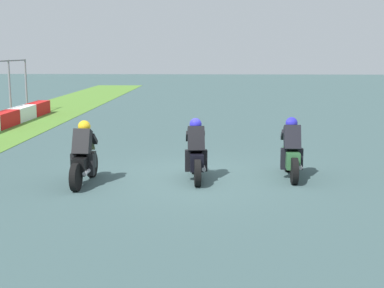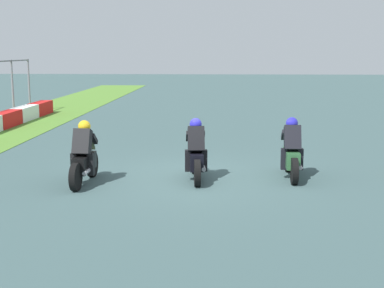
# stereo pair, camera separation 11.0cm
# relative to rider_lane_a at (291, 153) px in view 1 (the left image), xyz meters

# --- Properties ---
(ground_plane) EXTENTS (120.00, 120.00, 0.00)m
(ground_plane) POSITION_rel_rider_lane_a_xyz_m (-0.15, 2.47, -0.62)
(ground_plane) COLOR #385151
(rider_lane_a) EXTENTS (2.04, 0.54, 1.51)m
(rider_lane_a) POSITION_rel_rider_lane_a_xyz_m (0.00, 0.00, 0.00)
(rider_lane_a) COLOR black
(rider_lane_a) RESTS_ON ground_plane
(rider_lane_b) EXTENTS (2.04, 0.56, 1.51)m
(rider_lane_b) POSITION_rel_rider_lane_a_xyz_m (-0.32, 2.37, 0.00)
(rider_lane_b) COLOR black
(rider_lane_b) RESTS_ON ground_plane
(rider_lane_c) EXTENTS (2.04, 0.55, 1.51)m
(rider_lane_c) POSITION_rel_rider_lane_a_xyz_m (-0.85, 5.01, 0.00)
(rider_lane_c) COLOR black
(rider_lane_c) RESTS_ON ground_plane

